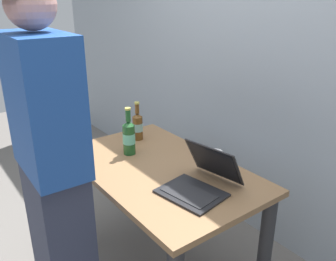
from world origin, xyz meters
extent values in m
cube|color=olive|center=(0.00, 0.00, 0.71)|extent=(1.22, 0.75, 0.03)
cylinder|color=#2D2D30|center=(-0.55, -0.31, 0.35)|extent=(0.08, 0.08, 0.70)
cylinder|color=#2D2D30|center=(-0.55, 0.31, 0.35)|extent=(0.08, 0.08, 0.70)
cylinder|color=#2D2D30|center=(0.55, 0.31, 0.35)|extent=(0.08, 0.08, 0.70)
cube|color=black|center=(0.33, -0.05, 0.74)|extent=(0.34, 0.29, 0.01)
cube|color=#232326|center=(0.34, -0.07, 0.74)|extent=(0.28, 0.19, 0.00)
cube|color=black|center=(0.31, 0.13, 0.84)|extent=(0.32, 0.17, 0.21)
cube|color=black|center=(0.31, 0.13, 0.84)|extent=(0.30, 0.15, 0.19)
cylinder|color=#1E5123|center=(-0.26, -0.04, 0.82)|extent=(0.08, 0.08, 0.19)
cone|color=#1E5123|center=(-0.26, -0.04, 0.93)|extent=(0.08, 0.08, 0.03)
cylinder|color=#1E5123|center=(-0.26, -0.04, 0.98)|extent=(0.03, 0.03, 0.07)
cylinder|color=#BFB74C|center=(-0.26, -0.04, 1.02)|extent=(0.04, 0.04, 0.01)
cylinder|color=#5EB794|center=(-0.26, -0.04, 0.83)|extent=(0.08, 0.08, 0.07)
cylinder|color=brown|center=(-0.43, 0.12, 0.81)|extent=(0.07, 0.07, 0.16)
cone|color=brown|center=(-0.43, 0.12, 0.90)|extent=(0.07, 0.07, 0.02)
cylinder|color=brown|center=(-0.43, 0.12, 0.95)|extent=(0.03, 0.03, 0.07)
cylinder|color=#BFB74C|center=(-0.43, 0.12, 0.99)|extent=(0.03, 0.03, 0.01)
cylinder|color=#7FAB9F|center=(-0.43, 0.12, 0.82)|extent=(0.07, 0.07, 0.06)
cube|color=#2D3347|center=(0.04, -0.62, 0.47)|extent=(0.36, 0.23, 0.93)
cube|color=#1E4793|center=(0.04, -0.62, 1.23)|extent=(0.43, 0.24, 0.59)
sphere|color=tan|center=(0.04, -0.62, 1.62)|extent=(0.20, 0.20, 0.20)
cylinder|color=white|center=(0.21, 0.24, 0.78)|extent=(0.08, 0.08, 0.11)
torus|color=white|center=(0.25, 0.24, 0.79)|extent=(0.07, 0.01, 0.07)
cube|color=#99A3AD|center=(0.00, 0.86, 1.30)|extent=(6.00, 0.10, 2.60)
camera|label=1|loc=(1.47, -1.04, 1.66)|focal=37.48mm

